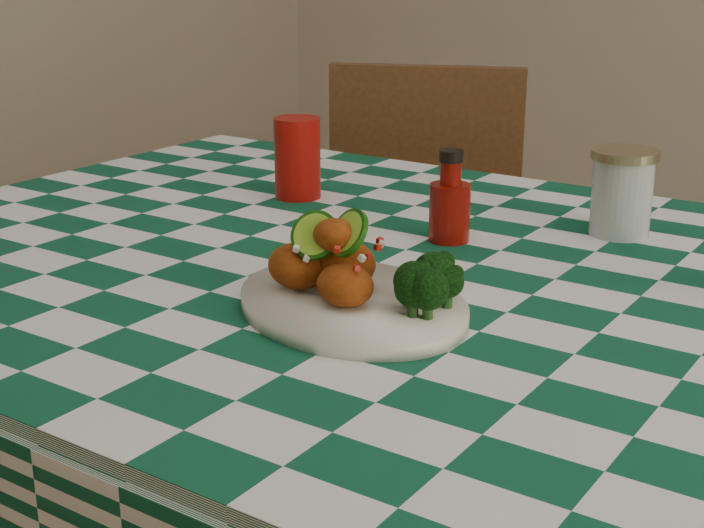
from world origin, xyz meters
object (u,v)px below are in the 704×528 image
Objects in this scene: fried_chicken_pile at (339,257)px; ketchup_bottle at (450,196)px; wooden_chair_left at (409,300)px; plate at (352,305)px; red_tumbler at (297,158)px; mason_jar at (622,193)px.

ketchup_bottle is at bearing 94.90° from fried_chicken_pile.
fried_chicken_pile is 1.07× the size of ketchup_bottle.
wooden_chair_left reaches higher than fried_chicken_pile.
plate is 2.27× the size of red_tumbler.
wooden_chair_left is (-0.42, 0.83, -0.34)m from plate.
mason_jar reaches higher than plate.
wooden_chair_left is at bearing 98.80° from red_tumbler.
mason_jar is at bearing 40.92° from ketchup_bottle.
ketchup_bottle reaches higher than fried_chicken_pile.
plate is at bearing -81.80° from ketchup_bottle.
red_tumbler is (-0.35, 0.36, 0.05)m from plate.
fried_chicken_pile is at bearing -47.73° from red_tumbler.
plate is 0.99m from wooden_chair_left.
plate is 0.31× the size of wooden_chair_left.
mason_jar is at bearing 9.64° from red_tumbler.
red_tumbler reaches higher than ketchup_bottle.
ketchup_bottle is (-0.04, 0.29, 0.05)m from plate.
fried_chicken_pile is at bearing 180.00° from plate.
red_tumbler is at bearing 166.76° from ketchup_bottle.
red_tumbler is 1.06× the size of mason_jar.
wooden_chair_left is at bearing 115.82° from fried_chicken_pile.
red_tumbler reaches higher than plate.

